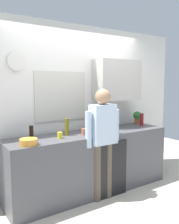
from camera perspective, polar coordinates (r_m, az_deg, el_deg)
The scene contains 14 objects.
ground_plane at distance 3.79m, azimuth 2.97°, elevation -19.51°, with size 8.00×8.00×0.00m, color beige.
kitchen_counter at distance 3.84m, azimuth 0.29°, elevation -11.66°, with size 2.61×0.64×0.93m, color #4C4C51.
dishwasher_panel at distance 3.68m, azimuth 5.15°, elevation -13.28°, with size 0.56×0.02×0.83m, color black.
back_wall_assembly at distance 4.04m, azimuth -1.83°, elevation 2.33°, with size 4.21×0.42×2.60m.
coffee_maker at distance 3.68m, azimuth 1.71°, elevation -2.69°, with size 0.20×0.20×0.33m.
bottle_olive_oil at distance 3.54m, azimuth -5.30°, elevation -3.46°, with size 0.06×0.06×0.25m, color olive.
bottle_red_vinegar at distance 4.43m, azimuth 12.10°, elevation -1.69°, with size 0.06×0.06×0.22m, color maroon.
bottle_dark_sauce at distance 3.42m, azimuth -13.43°, elevation -4.59°, with size 0.06×0.06×0.18m, color black.
cup_yellow_cup at distance 3.37m, azimuth -6.92°, elevation -5.42°, with size 0.07×0.07×0.09m, color yellow.
cup_terracotta_mug at distance 3.57m, azimuth -1.26°, elevation -4.63°, with size 0.08×0.08×0.09m, color #B26647.
mixing_bowl at distance 3.08m, azimuth -14.07°, elevation -6.80°, with size 0.22×0.22×0.08m, color orange.
potted_plant at distance 4.60m, azimuth 11.09°, elevation -1.07°, with size 0.15×0.15×0.23m.
dish_soap at distance 3.95m, azimuth 1.06°, elevation -3.03°, with size 0.06×0.06×0.18m.
person_at_sink at distance 3.47m, azimuth 3.07°, elevation -5.36°, with size 0.57×0.22×1.60m.
Camera 1 is at (-2.03, -2.72, 1.68)m, focal length 39.13 mm.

